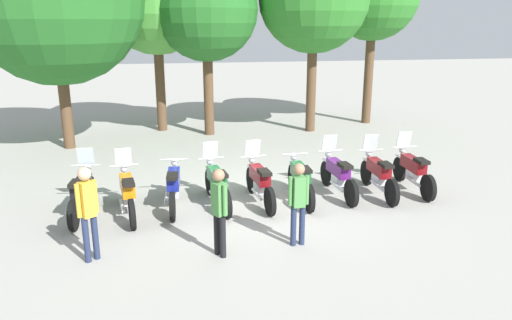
{
  "coord_description": "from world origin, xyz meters",
  "views": [
    {
      "loc": [
        -2.01,
        -10.46,
        4.09
      ],
      "look_at": [
        0.0,
        0.5,
        0.9
      ],
      "focal_mm": 34.12,
      "sensor_mm": 36.0,
      "label": 1
    }
  ],
  "objects": [
    {
      "name": "tree_1",
      "position": [
        -2.25,
        8.44,
        4.81
      ],
      "size": [
        3.93,
        3.93,
        6.8
      ],
      "color": "brown",
      "rests_on": "ground_plane"
    },
    {
      "name": "motorcycle_2",
      "position": [
        -1.97,
        0.09,
        0.5
      ],
      "size": [
        0.62,
        2.19,
        0.99
      ],
      "rotation": [
        0.0,
        0.0,
        1.51
      ],
      "color": "black",
      "rests_on": "ground_plane"
    },
    {
      "name": "motorcycle_7",
      "position": [
        2.95,
        0.08,
        0.52
      ],
      "size": [
        0.62,
        2.19,
        1.37
      ],
      "rotation": [
        0.0,
        0.0,
        1.55
      ],
      "color": "black",
      "rests_on": "ground_plane"
    },
    {
      "name": "motorcycle_6",
      "position": [
        1.96,
        0.21,
        0.52
      ],
      "size": [
        0.62,
        2.19,
        1.37
      ],
      "rotation": [
        0.0,
        0.0,
        1.62
      ],
      "color": "black",
      "rests_on": "ground_plane"
    },
    {
      "name": "motorcycle_3",
      "position": [
        -0.99,
        0.06,
        0.52
      ],
      "size": [
        0.62,
        2.18,
        1.37
      ],
      "rotation": [
        0.0,
        0.0,
        1.71
      ],
      "color": "black",
      "rests_on": "ground_plane"
    },
    {
      "name": "motorcycle_1",
      "position": [
        -2.96,
        -0.19,
        0.52
      ],
      "size": [
        0.62,
        2.18,
        1.37
      ],
      "rotation": [
        0.0,
        0.0,
        1.73
      ],
      "color": "black",
      "rests_on": "ground_plane"
    },
    {
      "name": "motorcycle_0",
      "position": [
        -3.93,
        -0.03,
        0.52
      ],
      "size": [
        0.62,
        2.19,
        1.37
      ],
      "rotation": [
        0.0,
        0.0,
        1.5
      ],
      "color": "black",
      "rests_on": "ground_plane"
    },
    {
      "name": "person_1",
      "position": [
        -3.45,
        -2.25,
        1.01
      ],
      "size": [
        0.37,
        0.32,
        1.72
      ],
      "rotation": [
        0.0,
        0.0,
        5.35
      ],
      "color": "#232D4C",
      "rests_on": "ground_plane"
    },
    {
      "name": "ground_plane",
      "position": [
        0.0,
        0.0,
        0.0
      ],
      "size": [
        80.0,
        80.0,
        0.0
      ],
      "primitive_type": "plane",
      "color": "#9E9B93"
    },
    {
      "name": "motorcycle_8",
      "position": [
        3.93,
        0.23,
        0.52
      ],
      "size": [
        0.62,
        2.19,
        1.37
      ],
      "rotation": [
        0.0,
        0.0,
        1.54
      ],
      "color": "black",
      "rests_on": "ground_plane"
    },
    {
      "name": "tree_2",
      "position": [
        -0.51,
        7.38,
        4.48
      ],
      "size": [
        3.65,
        3.65,
        6.33
      ],
      "color": "brown",
      "rests_on": "ground_plane"
    },
    {
      "name": "motorcycle_5",
      "position": [
        0.98,
        0.05,
        0.5
      ],
      "size": [
        0.62,
        2.19,
        0.99
      ],
      "rotation": [
        0.0,
        0.0,
        1.56
      ],
      "color": "black",
      "rests_on": "ground_plane"
    },
    {
      "name": "person_2",
      "position": [
        -1.2,
        -2.48,
        0.95
      ],
      "size": [
        0.3,
        0.38,
        1.64
      ],
      "rotation": [
        0.0,
        0.0,
        3.71
      ],
      "color": "black",
      "rests_on": "ground_plane"
    },
    {
      "name": "motorcycle_4",
      "position": [
        -0.01,
        0.02,
        0.52
      ],
      "size": [
        0.62,
        2.19,
        1.37
      ],
      "rotation": [
        0.0,
        0.0,
        1.66
      ],
      "color": "black",
      "rests_on": "ground_plane"
    },
    {
      "name": "person_0",
      "position": [
        0.29,
        -2.3,
        0.93
      ],
      "size": [
        0.4,
        0.23,
        1.61
      ],
      "rotation": [
        0.0,
        0.0,
        4.78
      ],
      "color": "#232D4C",
      "rests_on": "ground_plane"
    }
  ]
}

